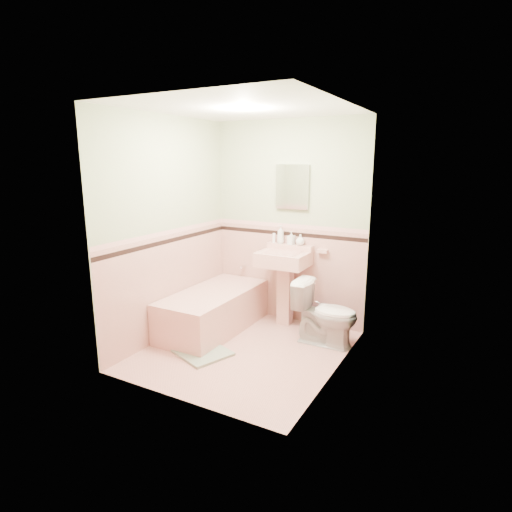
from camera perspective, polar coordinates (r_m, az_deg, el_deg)
The scene contains 32 objects.
floor at distance 4.65m, azimuth -1.51°, elevation -12.72°, with size 2.20×2.20×0.00m, color #D6998C.
ceiling at distance 4.22m, azimuth -1.73°, elevation 19.56°, with size 2.20×2.20×0.00m, color white.
wall_back at distance 5.23m, azimuth 4.48°, elevation 4.49°, with size 2.50×2.50×0.00m, color beige.
wall_front at distance 3.38m, azimuth -11.05°, elevation -0.33°, with size 2.50×2.50×0.00m, color beige.
wall_left at distance 4.84m, azimuth -11.92°, elevation 3.57°, with size 2.50×2.50×0.00m, color beige.
wall_right at distance 3.86m, azimuth 11.31°, elevation 1.31°, with size 2.50×2.50×0.00m, color beige.
wainscot_back at distance 5.35m, azimuth 4.31°, elevation -2.43°, with size 2.00×2.00×0.00m, color #D89E91.
wainscot_front at distance 3.59m, azimuth -10.48°, elevation -10.45°, with size 2.00×2.00×0.00m, color #D89E91.
wainscot_left at distance 4.97m, azimuth -11.47°, elevation -3.84°, with size 2.20×2.20×0.00m, color #D89E91.
wainscot_right at distance 4.05m, azimuth 10.74°, elevation -7.73°, with size 2.20×2.20×0.00m, color #D89E91.
accent_back at distance 5.23m, azimuth 4.38°, elevation 3.06°, with size 2.00×2.00×0.00m, color black.
accent_front at distance 3.42m, azimuth -10.77°, elevation -2.39°, with size 2.00×2.00×0.00m, color black.
accent_left at distance 4.85m, azimuth -11.69°, elevation 2.04°, with size 2.20×2.20×0.00m, color black.
accent_right at distance 3.90m, azimuth 10.97°, elevation -0.54°, with size 2.20×2.20×0.00m, color black.
cap_back at distance 5.22m, azimuth 4.40°, elevation 4.14°, with size 2.00×2.00×0.00m, color #D69B94.
cap_front at distance 3.40m, azimuth -10.84°, elevation -0.77°, with size 2.00×2.00×0.00m, color #D69B94.
cap_left at distance 4.83m, azimuth -11.74°, elevation 3.21°, with size 2.20×2.20×0.00m, color #D69B94.
cap_right at distance 3.88m, azimuth 11.04°, elevation 0.90°, with size 2.20×2.20×0.00m, color #D69B94.
bathtub at distance 5.13m, azimuth -5.81°, elevation -7.53°, with size 0.70×1.50×0.45m, color #D1978B.
tub_faucet at distance 5.59m, azimuth -1.74°, elevation -1.41°, with size 0.04×0.04×0.12m, color silver.
sink at distance 5.17m, azimuth 3.74°, elevation -4.51°, with size 0.59×0.49×0.93m, color #D1978B, non-canonical shape.
sink_faucet at distance 5.17m, azimuth 4.48°, elevation 1.02°, with size 0.02×0.02×0.10m, color silver.
medicine_cabinet at distance 5.14m, azimuth 4.95°, elevation 9.38°, with size 0.43×0.04×0.53m, color white.
soap_dish at distance 5.07m, azimuth 9.08°, elevation 0.67°, with size 0.13×0.07×0.04m, color #D1978B.
soap_bottle_left at distance 5.23m, azimuth 3.39°, elevation 2.96°, with size 0.09×0.09×0.23m, color #B2B2B2.
soap_bottle_mid at distance 5.18m, azimuth 4.83°, elevation 2.48°, with size 0.07×0.08×0.16m, color #B2B2B2.
soap_bottle_right at distance 5.13m, azimuth 6.06°, elevation 2.21°, with size 0.11×0.11×0.14m, color #B2B2B2.
tube at distance 5.28m, azimuth 2.47°, elevation 2.48°, with size 0.04×0.04×0.12m, color white.
toilet at distance 4.73m, azimuth 9.49°, elevation -7.72°, with size 0.40×0.70×0.72m, color white.
bucket at distance 5.25m, azimuth 7.96°, elevation -8.44°, with size 0.22×0.22×0.22m, color #1216A6, non-canonical shape.
bath_mat at distance 4.67m, azimuth -7.95°, elevation -12.51°, with size 0.72×0.48×0.03m, color gray.
shoe at distance 4.78m, azimuth -8.99°, elevation -11.42°, with size 0.14×0.06×0.05m, color #BF1E59.
Camera 1 is at (2.12, -3.62, 2.01)m, focal length 29.31 mm.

